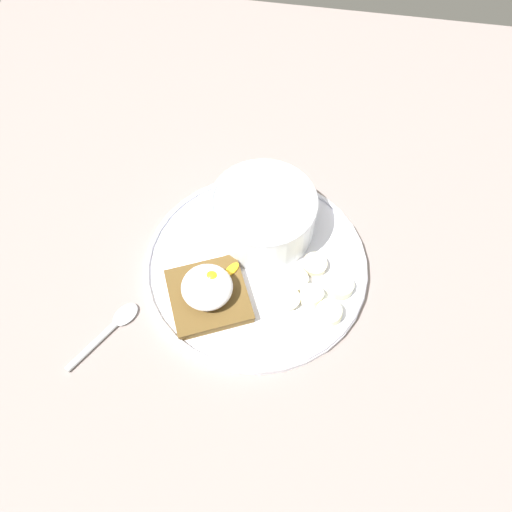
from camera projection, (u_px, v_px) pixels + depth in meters
ground_plane at (256, 271)px, 68.05cm from camera, size 120.00×120.00×2.00cm
plate at (256, 265)px, 66.51cm from camera, size 29.70×29.70×1.60cm
oatmeal_bowl at (264, 214)px, 66.55cm from camera, size 14.16×14.16×6.48cm
toast_slice at (209, 296)px, 62.94cm from camera, size 12.79×12.79×1.51cm
poached_egg at (207, 286)px, 60.90cm from camera, size 6.59×8.34×3.62cm
banana_slice_front at (288, 299)px, 62.85cm from camera, size 4.37×4.39×1.74cm
banana_slice_left at (311, 296)px, 62.96cm from camera, size 3.07×3.27×1.89cm
banana_slice_back at (329, 313)px, 61.73cm from camera, size 4.60×4.54×1.96cm
banana_slice_right at (315, 265)px, 65.49cm from camera, size 3.50×3.57×1.44cm
banana_slice_inner at (340, 286)px, 63.82cm from camera, size 3.93×4.03×1.57cm
banana_slice_outer at (295, 280)px, 64.31cm from camera, size 4.49×4.46×1.34cm
spoon at (111, 328)px, 62.25cm from camera, size 7.04×10.52×0.80cm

